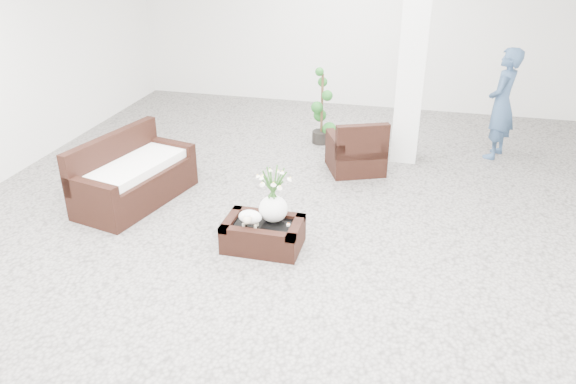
% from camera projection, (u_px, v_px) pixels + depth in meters
% --- Properties ---
extents(ground, '(11.00, 11.00, 0.00)m').
position_uv_depth(ground, '(290.00, 234.00, 7.00)').
color(ground, gray).
rests_on(ground, ground).
extents(column, '(0.40, 0.40, 3.50)m').
position_uv_depth(column, '(414.00, 50.00, 8.41)').
color(column, white).
rests_on(column, ground).
extents(coffee_table, '(0.90, 0.60, 0.31)m').
position_uv_depth(coffee_table, '(263.00, 235.00, 6.66)').
color(coffee_table, black).
rests_on(coffee_table, ground).
extents(sheep_figurine, '(0.28, 0.23, 0.21)m').
position_uv_depth(sheep_figurine, '(250.00, 218.00, 6.48)').
color(sheep_figurine, white).
rests_on(sheep_figurine, coffee_table).
extents(planter_narcissus, '(0.44, 0.44, 0.80)m').
position_uv_depth(planter_narcissus, '(273.00, 190.00, 6.48)').
color(planter_narcissus, white).
rests_on(planter_narcissus, coffee_table).
extents(tealight, '(0.04, 0.04, 0.03)m').
position_uv_depth(tealight, '(288.00, 225.00, 6.53)').
color(tealight, white).
rests_on(tealight, coffee_table).
extents(armchair, '(1.02, 1.00, 0.84)m').
position_uv_depth(armchair, '(356.00, 144.00, 8.58)').
color(armchair, black).
rests_on(armchair, ground).
extents(loveseat, '(1.18, 1.85, 0.91)m').
position_uv_depth(loveseat, '(134.00, 170.00, 7.61)').
color(loveseat, black).
rests_on(loveseat, ground).
extents(topiary, '(0.34, 0.34, 1.29)m').
position_uv_depth(topiary, '(322.00, 107.00, 9.54)').
color(topiary, '#194E19').
rests_on(topiary, ground).
extents(shopper, '(0.63, 0.75, 1.77)m').
position_uv_depth(shopper, '(502.00, 104.00, 8.88)').
color(shopper, navy).
rests_on(shopper, ground).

